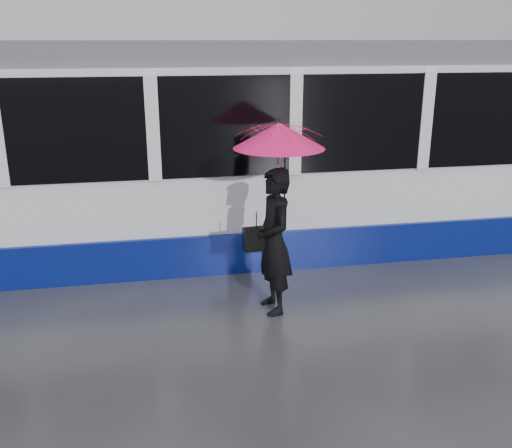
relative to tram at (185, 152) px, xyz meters
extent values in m
plane|color=#2A2A2F|center=(1.06, -2.50, -1.64)|extent=(90.00, 90.00, 0.00)
cube|color=#3F3D38|center=(1.06, -0.72, -1.63)|extent=(34.00, 0.07, 0.02)
cube|color=#3F3D38|center=(1.06, 0.72, -1.63)|extent=(34.00, 0.07, 0.02)
cube|color=white|center=(0.00, 0.00, -0.11)|extent=(24.00, 2.40, 2.95)
cube|color=navy|center=(0.00, 0.00, -1.33)|extent=(24.00, 2.56, 0.62)
cube|color=black|center=(0.00, 0.00, 0.56)|extent=(23.00, 2.48, 1.40)
cube|color=#58595F|center=(0.00, 0.00, 1.54)|extent=(23.60, 2.20, 0.35)
imported|color=black|center=(0.91, -2.53, -0.70)|extent=(0.53, 0.74, 1.88)
imported|color=#FF159E|center=(0.96, -2.53, 0.34)|extent=(1.15, 1.16, 0.94)
cone|color=#FF159E|center=(0.96, -2.53, 0.64)|extent=(1.23, 1.23, 0.31)
cylinder|color=black|center=(0.96, -2.53, 0.81)|extent=(0.01, 0.01, 0.07)
cylinder|color=black|center=(1.04, -2.51, -0.01)|extent=(0.02, 0.02, 0.82)
cube|color=black|center=(0.69, -2.51, -0.65)|extent=(0.35, 0.19, 0.29)
cylinder|color=black|center=(0.69, -2.51, -0.42)|extent=(0.01, 0.01, 0.18)
camera|label=1|loc=(-0.57, -9.11, 1.73)|focal=40.00mm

